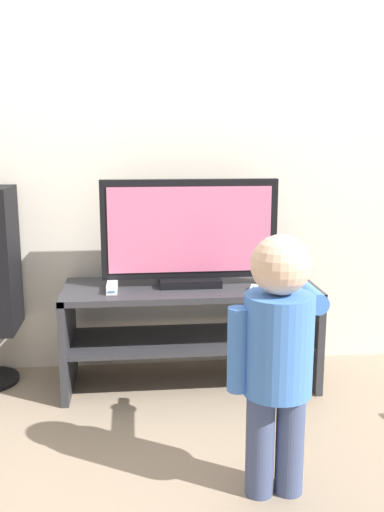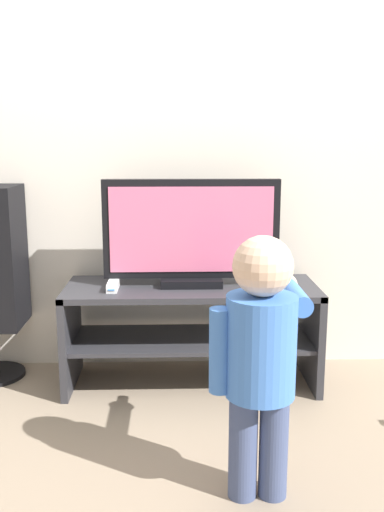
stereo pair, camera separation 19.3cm
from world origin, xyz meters
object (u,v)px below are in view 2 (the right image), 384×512
(remote_primary, at_px, (254,291))
(child, at_px, (261,347))
(television, at_px, (191,234))
(game_console, at_px, (113,285))

(remote_primary, bearing_deg, child, -96.09)
(television, distance_m, child, 1.03)
(television, distance_m, game_console, 0.47)
(remote_primary, bearing_deg, television, 150.73)
(television, height_order, game_console, television)
(television, relative_size, child, 0.93)
(game_console, xyz_separation_m, remote_primary, (0.69, -0.09, -0.01))
(television, height_order, remote_primary, television)
(child, bearing_deg, game_console, 123.50)
(television, distance_m, remote_primary, 0.42)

